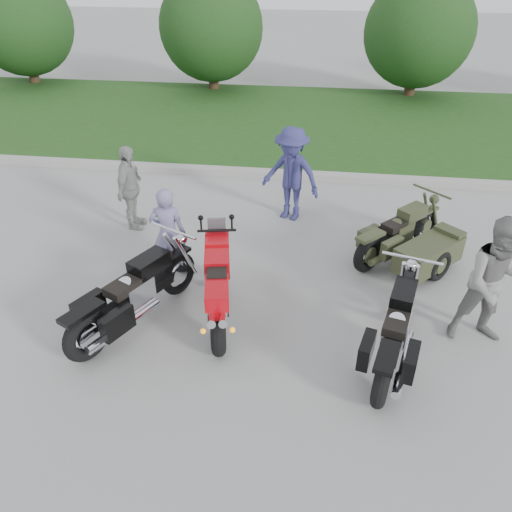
# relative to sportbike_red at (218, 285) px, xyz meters

# --- Properties ---
(ground) EXTENTS (80.00, 80.00, 0.00)m
(ground) POSITION_rel_sportbike_red_xyz_m (0.28, -0.69, -0.60)
(ground) COLOR #A1A19B
(ground) RESTS_ON ground
(curb) EXTENTS (60.00, 0.30, 0.15)m
(curb) POSITION_rel_sportbike_red_xyz_m (0.28, 5.31, -0.53)
(curb) COLOR #9F9C96
(curb) RESTS_ON ground
(grass_strip) EXTENTS (60.00, 8.00, 0.14)m
(grass_strip) POSITION_rel_sportbike_red_xyz_m (0.28, 9.46, -0.53)
(grass_strip) COLOR #335B1F
(grass_strip) RESTS_ON ground
(tree_far_left) EXTENTS (3.60, 3.60, 4.00)m
(tree_far_left) POSITION_rel_sportbike_red_xyz_m (-9.72, 12.81, 1.59)
(tree_far_left) COLOR #3F2B1C
(tree_far_left) RESTS_ON ground
(tree_mid_left) EXTENTS (3.60, 3.60, 4.00)m
(tree_mid_left) POSITION_rel_sportbike_red_xyz_m (-2.72, 12.81, 1.59)
(tree_mid_left) COLOR #3F2B1C
(tree_mid_left) RESTS_ON ground
(tree_mid_right) EXTENTS (3.60, 3.60, 4.00)m
(tree_mid_right) POSITION_rel_sportbike_red_xyz_m (4.28, 12.81, 1.59)
(tree_mid_right) COLOR #3F2B1C
(tree_mid_right) RESTS_ON ground
(sportbike_red) EXTENTS (0.65, 2.14, 1.02)m
(sportbike_red) POSITION_rel_sportbike_red_xyz_m (0.00, 0.00, 0.00)
(sportbike_red) COLOR black
(sportbike_red) RESTS_ON ground
(cruiser_left) EXTENTS (1.27, 2.29, 0.96)m
(cruiser_left) POSITION_rel_sportbike_red_xyz_m (-1.18, -0.33, -0.11)
(cruiser_left) COLOR black
(cruiser_left) RESTS_ON ground
(cruiser_right) EXTENTS (0.77, 2.32, 0.91)m
(cruiser_right) POSITION_rel_sportbike_red_xyz_m (2.43, -0.58, -0.14)
(cruiser_right) COLOR black
(cruiser_right) RESTS_ON ground
(cruiser_sidecar) EXTENTS (1.88, 2.01, 0.86)m
(cruiser_sidecar) POSITION_rel_sportbike_red_xyz_m (2.99, 1.80, -0.20)
(cruiser_sidecar) COLOR black
(cruiser_sidecar) RESTS_ON ground
(person_stripe) EXTENTS (0.60, 0.42, 1.59)m
(person_stripe) POSITION_rel_sportbike_red_xyz_m (-0.99, 0.98, 0.19)
(person_stripe) COLOR slate
(person_stripe) RESTS_ON ground
(person_grey) EXTENTS (0.96, 0.77, 1.88)m
(person_grey) POSITION_rel_sportbike_red_xyz_m (3.72, 0.06, 0.34)
(person_grey) COLOR gray
(person_grey) RESTS_ON ground
(person_denim) EXTENTS (1.38, 1.10, 1.86)m
(person_denim) POSITION_rel_sportbike_red_xyz_m (0.79, 3.32, 0.33)
(person_denim) COLOR navy
(person_denim) RESTS_ON ground
(person_back) EXTENTS (0.43, 0.97, 1.63)m
(person_back) POSITION_rel_sportbike_red_xyz_m (-2.17, 2.54, 0.22)
(person_back) COLOR #9A9B95
(person_back) RESTS_ON ground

